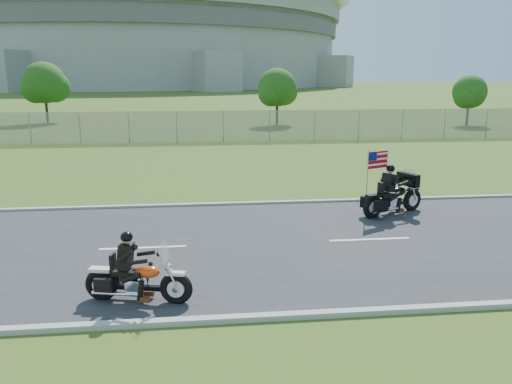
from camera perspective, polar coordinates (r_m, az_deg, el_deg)
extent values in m
plane|color=#354C17|center=(13.10, -4.03, -6.22)|extent=(420.00, 420.00, 0.00)
cube|color=#28282B|center=(13.09, -4.03, -6.14)|extent=(120.00, 8.00, 0.04)
cube|color=#9E9B93|center=(16.95, -4.59, -1.43)|extent=(120.00, 0.18, 0.12)
cube|color=#9E9B93|center=(9.37, -2.99, -14.32)|extent=(120.00, 0.18, 0.12)
cube|color=gray|center=(32.82, -14.34, 7.17)|extent=(60.00, 0.03, 2.00)
cylinder|color=#A3A099|center=(183.45, -12.82, 15.01)|extent=(130.00, 130.00, 20.00)
cylinder|color=#605E5B|center=(183.80, -12.94, 17.19)|extent=(132.00, 132.00, 4.00)
cylinder|color=#A3A099|center=(184.30, -13.04, 19.05)|extent=(134.00, 134.00, 6.00)
torus|color=white|center=(184.75, -13.11, 20.28)|extent=(140.40, 140.40, 4.40)
cylinder|color=#382316|center=(42.92, 2.41, 9.35)|extent=(0.22, 0.22, 2.52)
sphere|color=#244D14|center=(42.82, 2.44, 11.87)|extent=(3.20, 3.20, 3.20)
sphere|color=#244D14|center=(43.41, 3.19, 11.41)|extent=(2.40, 2.40, 2.40)
sphere|color=#244D14|center=(42.36, 1.75, 11.25)|extent=(2.24, 2.24, 2.24)
cylinder|color=#382316|center=(48.36, -22.83, 8.96)|extent=(0.22, 0.22, 2.80)
sphere|color=#244D14|center=(48.28, -23.06, 11.43)|extent=(3.60, 3.60, 3.60)
sphere|color=#244D14|center=(48.61, -22.01, 11.06)|extent=(2.70, 2.70, 2.70)
sphere|color=#244D14|center=(48.04, -23.89, 10.75)|extent=(2.52, 2.52, 2.52)
cylinder|color=#382316|center=(46.26, 23.04, 8.42)|extent=(0.22, 0.22, 2.24)
sphere|color=#244D14|center=(46.17, 23.23, 10.49)|extent=(2.80, 2.80, 2.80)
sphere|color=#244D14|center=(46.82, 23.55, 10.10)|extent=(2.10, 2.10, 2.10)
sphere|color=#244D14|center=(45.64, 22.85, 10.00)|extent=(1.96, 1.96, 1.96)
torus|color=black|center=(9.97, -9.11, -10.81)|extent=(0.68, 0.30, 0.66)
torus|color=black|center=(10.46, -17.25, -10.08)|extent=(0.68, 0.30, 0.66)
ellipsoid|color=#E94511|center=(10.00, -12.31, -8.88)|extent=(0.55, 0.39, 0.25)
cube|color=black|center=(10.17, -14.80, -8.86)|extent=(0.54, 0.37, 0.11)
cube|color=black|center=(10.03, -14.69, -7.05)|extent=(0.29, 0.39, 0.49)
sphere|color=black|center=(9.89, -14.58, -4.99)|extent=(0.29, 0.29, 0.24)
cube|color=silver|center=(9.74, -10.44, -6.71)|extent=(0.12, 0.41, 0.36)
torus|color=black|center=(16.94, 17.39, -0.88)|extent=(0.75, 0.47, 0.74)
torus|color=black|center=(15.74, 13.20, -1.69)|extent=(0.75, 0.47, 0.74)
ellipsoid|color=black|center=(16.40, 15.99, 0.06)|extent=(0.65, 0.53, 0.28)
cube|color=black|center=(16.04, 14.69, -0.31)|extent=(0.63, 0.50, 0.12)
cube|color=black|center=(15.98, 14.90, 1.08)|extent=(0.39, 0.47, 0.55)
sphere|color=black|center=(15.94, 15.13, 2.62)|extent=(0.36, 0.36, 0.27)
cube|color=black|center=(16.60, 16.98, 1.39)|extent=(0.53, 0.82, 0.40)
cube|color=#B70C11|center=(15.78, 13.77, 3.59)|extent=(0.74, 0.35, 0.52)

